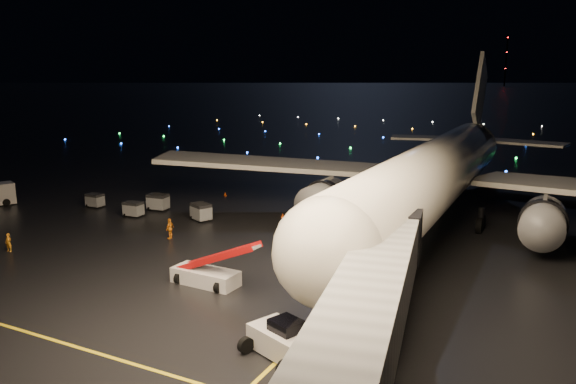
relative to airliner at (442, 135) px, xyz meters
name	(u,v)px	position (x,y,z in m)	size (l,w,h in m)	color
ground	(525,103)	(-13.18, 273.18, -9.00)	(2000.00, 2000.00, 0.00)	black
lane_centre	(393,251)	(-1.18, -11.82, -8.99)	(0.25, 80.00, 0.02)	yellow
lane_cross	(3,325)	(-18.18, -36.82, -8.99)	(60.00, 0.25, 0.02)	yellow
airliner	(442,135)	(0.00, 0.00, 0.00)	(63.52, 60.35, 18.00)	white
pushback_tug	(286,338)	(-1.07, -32.24, -7.97)	(4.30, 2.25, 2.05)	silver
belt_loader	(205,261)	(-11.18, -25.49, -7.21)	(7.38, 2.01, 3.58)	silver
crew_a	(9,242)	(-30.79, -26.91, -8.18)	(0.59, 0.39, 1.63)	orange
crew_c	(170,229)	(-20.84, -17.47, -8.03)	(1.14, 0.47, 1.95)	orange
safety_cone_0	(290,230)	(-11.86, -10.52, -8.76)	(0.41, 0.41, 0.47)	#FB4E0D
safety_cone_1	(336,222)	(-9.10, -5.65, -8.75)	(0.44, 0.44, 0.50)	#FB4E0D
safety_cone_2	(283,215)	(-15.14, -5.76, -8.75)	(0.44, 0.44, 0.50)	#FB4E0D
safety_cone_3	(225,194)	(-26.67, 0.64, -8.77)	(0.41, 0.41, 0.47)	#FB4E0D
radio_mast	(506,60)	(-73.18, 713.18, 23.00)	(1.80, 1.80, 64.00)	black
taxiway_lights	(456,138)	(-13.18, 79.18, -8.82)	(164.00, 92.00, 0.36)	black
baggage_cart_0	(201,212)	(-22.18, -10.73, -8.09)	(2.13, 1.49, 1.81)	gray
baggage_cart_1	(133,209)	(-29.67, -12.65, -8.19)	(1.90, 1.33, 1.62)	gray
baggage_cart_2	(158,202)	(-29.18, -9.19, -8.08)	(2.17, 1.52, 1.84)	gray
baggage_cart_3	(95,201)	(-36.62, -11.34, -8.21)	(1.85, 1.30, 1.57)	gray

